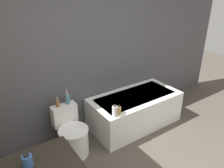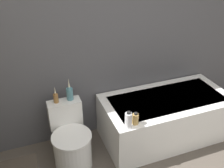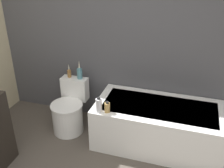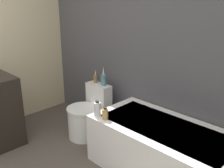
{
  "view_description": "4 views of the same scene",
  "coord_description": "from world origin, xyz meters",
  "px_view_note": "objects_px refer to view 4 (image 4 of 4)",
  "views": [
    {
      "loc": [
        -1.44,
        -0.85,
        2.3
      ],
      "look_at": [
        0.25,
        1.6,
        0.93
      ],
      "focal_mm": 35.0,
      "sensor_mm": 36.0,
      "label": 1
    },
    {
      "loc": [
        -0.81,
        -0.61,
        2.29
      ],
      "look_at": [
        -0.0,
        1.53,
        0.98
      ],
      "focal_mm": 42.0,
      "sensor_mm": 36.0,
      "label": 2
    },
    {
      "loc": [
        1.02,
        -1.13,
        2.25
      ],
      "look_at": [
        0.21,
        1.44,
        0.89
      ],
      "focal_mm": 42.0,
      "sensor_mm": 36.0,
      "label": 3
    },
    {
      "loc": [
        2.04,
        -0.42,
        1.85
      ],
      "look_at": [
        0.05,
        1.59,
        0.87
      ],
      "focal_mm": 42.0,
      "sensor_mm": 36.0,
      "label": 4
    }
  ],
  "objects_px": {
    "toilet": "(87,117)",
    "vase_gold": "(95,78)",
    "vase_silver": "(103,79)",
    "shampoo_bottle_short": "(105,114)",
    "bathtub": "(164,151)",
    "shampoo_bottle_tall": "(97,110)"
  },
  "relations": [
    {
      "from": "toilet",
      "to": "vase_gold",
      "type": "bearing_deg",
      "value": 107.82
    },
    {
      "from": "vase_silver",
      "to": "shampoo_bottle_short",
      "type": "relative_size",
      "value": 1.9
    },
    {
      "from": "bathtub",
      "to": "shampoo_bottle_short",
      "type": "bearing_deg",
      "value": -151.88
    },
    {
      "from": "toilet",
      "to": "vase_gold",
      "type": "xyz_separation_m",
      "value": [
        -0.08,
        0.24,
        0.47
      ]
    },
    {
      "from": "shampoo_bottle_tall",
      "to": "shampoo_bottle_short",
      "type": "height_order",
      "value": "shampoo_bottle_tall"
    },
    {
      "from": "vase_silver",
      "to": "vase_gold",
      "type": "bearing_deg",
      "value": -178.47
    },
    {
      "from": "shampoo_bottle_tall",
      "to": "shampoo_bottle_short",
      "type": "xyz_separation_m",
      "value": [
        0.09,
        0.03,
        -0.03
      ]
    },
    {
      "from": "bathtub",
      "to": "vase_silver",
      "type": "distance_m",
      "value": 1.25
    },
    {
      "from": "vase_gold",
      "to": "shampoo_bottle_short",
      "type": "distance_m",
      "value": 0.89
    },
    {
      "from": "vase_gold",
      "to": "shampoo_bottle_tall",
      "type": "relative_size",
      "value": 1.01
    },
    {
      "from": "vase_gold",
      "to": "shampoo_bottle_tall",
      "type": "height_order",
      "value": "vase_gold"
    },
    {
      "from": "toilet",
      "to": "vase_silver",
      "type": "xyz_separation_m",
      "value": [
        0.08,
        0.25,
        0.5
      ]
    },
    {
      "from": "toilet",
      "to": "shampoo_bottle_tall",
      "type": "distance_m",
      "value": 0.73
    },
    {
      "from": "toilet",
      "to": "shampoo_bottle_tall",
      "type": "xyz_separation_m",
      "value": [
        0.55,
        -0.29,
        0.38
      ]
    },
    {
      "from": "bathtub",
      "to": "shampoo_bottle_tall",
      "type": "distance_m",
      "value": 0.83
    },
    {
      "from": "vase_silver",
      "to": "toilet",
      "type": "bearing_deg",
      "value": -107.54
    },
    {
      "from": "vase_gold",
      "to": "shampoo_bottle_tall",
      "type": "distance_m",
      "value": 0.83
    },
    {
      "from": "bathtub",
      "to": "toilet",
      "type": "height_order",
      "value": "toilet"
    },
    {
      "from": "bathtub",
      "to": "vase_gold",
      "type": "bearing_deg",
      "value": 171.04
    },
    {
      "from": "vase_silver",
      "to": "shampoo_bottle_short",
      "type": "distance_m",
      "value": 0.78
    },
    {
      "from": "shampoo_bottle_tall",
      "to": "toilet",
      "type": "bearing_deg",
      "value": 151.89
    },
    {
      "from": "bathtub",
      "to": "toilet",
      "type": "bearing_deg",
      "value": -178.19
    }
  ]
}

